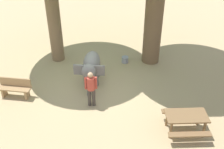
# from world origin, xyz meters

# --- Properties ---
(ground_plane) EXTENTS (60.00, 60.00, 0.00)m
(ground_plane) POSITION_xyz_m (0.00, 0.00, 0.00)
(ground_plane) COLOR tan
(elephant) EXTENTS (2.01, 1.61, 1.41)m
(elephant) POSITION_xyz_m (-0.32, -0.27, 0.90)
(elephant) COLOR slate
(elephant) RESTS_ON ground_plane
(person_handler) EXTENTS (0.32, 0.45, 1.62)m
(person_handler) POSITION_xyz_m (1.13, 0.58, 0.95)
(person_handler) COLOR #3F3833
(person_handler) RESTS_ON ground_plane
(wooden_bench) EXTENTS (0.83, 1.45, 0.88)m
(wooden_bench) POSITION_xyz_m (2.09, -2.67, 0.47)
(wooden_bench) COLOR #9E7A51
(wooden_bench) RESTS_ON ground_plane
(picnic_table_near) EXTENTS (2.02, 2.03, 0.78)m
(picnic_table_near) POSITION_xyz_m (0.87, 4.41, 0.59)
(picnic_table_near) COLOR brown
(picnic_table_near) RESTS_ON ground_plane
(feed_bucket) EXTENTS (0.36, 0.36, 0.32)m
(feed_bucket) POSITION_xyz_m (-2.72, 0.33, 0.16)
(feed_bucket) COLOR gray
(feed_bucket) RESTS_ON ground_plane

